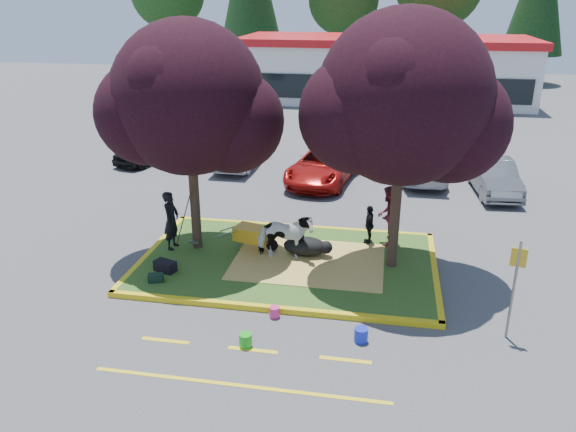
% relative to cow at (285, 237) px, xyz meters
% --- Properties ---
extents(ground, '(90.00, 90.00, 0.00)m').
position_rel_cow_xyz_m(ground, '(0.09, -0.09, -0.82)').
color(ground, '#424244').
rests_on(ground, ground).
extents(median_island, '(8.00, 5.00, 0.15)m').
position_rel_cow_xyz_m(median_island, '(0.09, -0.09, -0.75)').
color(median_island, '#294716').
rests_on(median_island, ground).
extents(curb_near, '(8.30, 0.16, 0.15)m').
position_rel_cow_xyz_m(curb_near, '(0.09, -2.67, -0.75)').
color(curb_near, gold).
rests_on(curb_near, ground).
extents(curb_far, '(8.30, 0.16, 0.15)m').
position_rel_cow_xyz_m(curb_far, '(0.09, 2.49, -0.75)').
color(curb_far, gold).
rests_on(curb_far, ground).
extents(curb_left, '(0.16, 5.30, 0.15)m').
position_rel_cow_xyz_m(curb_left, '(-3.99, -0.09, -0.75)').
color(curb_left, gold).
rests_on(curb_left, ground).
extents(curb_right, '(0.16, 5.30, 0.15)m').
position_rel_cow_xyz_m(curb_right, '(4.17, -0.09, -0.75)').
color(curb_right, gold).
rests_on(curb_right, ground).
extents(straw_bedding, '(4.20, 3.00, 0.01)m').
position_rel_cow_xyz_m(straw_bedding, '(0.69, -0.09, -0.67)').
color(straw_bedding, '#D6B758').
rests_on(straw_bedding, median_island).
extents(tree_purple_left, '(5.06, 4.20, 6.51)m').
position_rel_cow_xyz_m(tree_purple_left, '(-2.69, 0.29, 3.54)').
color(tree_purple_left, black).
rests_on(tree_purple_left, median_island).
extents(tree_purple_right, '(5.30, 4.40, 6.82)m').
position_rel_cow_xyz_m(tree_purple_right, '(3.01, 0.09, 3.74)').
color(tree_purple_right, black).
rests_on(tree_purple_right, median_island).
extents(fire_lane_stripe_a, '(1.10, 0.12, 0.01)m').
position_rel_cow_xyz_m(fire_lane_stripe_a, '(-1.91, -4.29, -0.82)').
color(fire_lane_stripe_a, yellow).
rests_on(fire_lane_stripe_a, ground).
extents(fire_lane_stripe_b, '(1.10, 0.12, 0.01)m').
position_rel_cow_xyz_m(fire_lane_stripe_b, '(0.09, -4.29, -0.82)').
color(fire_lane_stripe_b, yellow).
rests_on(fire_lane_stripe_b, ground).
extents(fire_lane_stripe_c, '(1.10, 0.12, 0.01)m').
position_rel_cow_xyz_m(fire_lane_stripe_c, '(2.09, -4.29, -0.82)').
color(fire_lane_stripe_c, yellow).
rests_on(fire_lane_stripe_c, ground).
extents(fire_lane_long, '(6.00, 0.10, 0.01)m').
position_rel_cow_xyz_m(fire_lane_long, '(0.09, -5.49, -0.82)').
color(fire_lane_long, yellow).
rests_on(fire_lane_long, ground).
extents(retail_building, '(20.40, 8.40, 4.40)m').
position_rel_cow_xyz_m(retail_building, '(2.09, 27.89, 1.43)').
color(retail_building, silver).
rests_on(retail_building, ground).
extents(cow, '(1.67, 0.92, 1.35)m').
position_rel_cow_xyz_m(cow, '(0.00, 0.00, 0.00)').
color(cow, white).
rests_on(cow, median_island).
extents(calf, '(1.42, 1.08, 0.54)m').
position_rel_cow_xyz_m(calf, '(0.53, 0.32, -0.40)').
color(calf, black).
rests_on(calf, median_island).
extents(handler, '(0.45, 0.66, 1.75)m').
position_rel_cow_xyz_m(handler, '(-3.40, 0.12, 0.20)').
color(handler, black).
rests_on(handler, median_island).
extents(visitor_a, '(0.88, 1.02, 1.82)m').
position_rel_cow_xyz_m(visitor_a, '(2.83, 1.54, 0.24)').
color(visitor_a, '#4D1621').
rests_on(visitor_a, median_island).
extents(visitor_b, '(0.32, 0.71, 1.19)m').
position_rel_cow_xyz_m(visitor_b, '(2.29, 1.51, -0.08)').
color(visitor_b, black).
rests_on(visitor_b, median_island).
extents(wheelbarrow, '(1.86, 0.85, 0.70)m').
position_rel_cow_xyz_m(wheelbarrow, '(-1.02, 0.44, -0.19)').
color(wheelbarrow, black).
rests_on(wheelbarrow, median_island).
extents(gear_bag_dark, '(0.66, 0.50, 0.30)m').
position_rel_cow_xyz_m(gear_bag_dark, '(-3.06, -1.37, -0.52)').
color(gear_bag_dark, black).
rests_on(gear_bag_dark, median_island).
extents(gear_bag_green, '(0.44, 0.34, 0.21)m').
position_rel_cow_xyz_m(gear_bag_green, '(-3.08, -1.98, -0.57)').
color(gear_bag_green, black).
rests_on(gear_bag_green, median_island).
extents(sign_post, '(0.33, 0.10, 2.34)m').
position_rel_cow_xyz_m(sign_post, '(5.56, -2.79, 0.61)').
color(sign_post, slate).
rests_on(sign_post, ground).
extents(bucket_green, '(0.35, 0.35, 0.31)m').
position_rel_cow_xyz_m(bucket_green, '(-0.10, -4.18, -0.67)').
color(bucket_green, green).
rests_on(bucket_green, ground).
extents(bucket_pink, '(0.27, 0.27, 0.27)m').
position_rel_cow_xyz_m(bucket_pink, '(0.29, -2.89, -0.69)').
color(bucket_pink, '#D72F71').
rests_on(bucket_pink, ground).
extents(bucket_blue, '(0.39, 0.39, 0.33)m').
position_rel_cow_xyz_m(bucket_blue, '(2.37, -3.55, -0.66)').
color(bucket_blue, '#182AC4').
rests_on(bucket_blue, ground).
extents(car_black, '(2.50, 3.88, 1.23)m').
position_rel_cow_xyz_m(car_black, '(-8.08, 9.22, -0.21)').
color(car_black, black).
rests_on(car_black, ground).
extents(car_silver, '(1.63, 4.53, 1.49)m').
position_rel_cow_xyz_m(car_silver, '(-3.79, 9.37, -0.08)').
color(car_silver, '#9DA0A5').
rests_on(car_silver, ground).
extents(car_red, '(3.00, 5.15, 1.35)m').
position_rel_cow_xyz_m(car_red, '(0.18, 7.69, -0.15)').
color(car_red, '#9E100D').
rests_on(car_red, ground).
extents(car_white, '(1.88, 4.57, 1.32)m').
position_rel_cow_xyz_m(car_white, '(4.22, 8.84, -0.16)').
color(car_white, silver).
rests_on(car_white, ground).
extents(car_grey, '(1.71, 4.07, 1.31)m').
position_rel_cow_xyz_m(car_grey, '(6.78, 7.45, -0.17)').
color(car_grey, '#575B5F').
rests_on(car_grey, ground).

